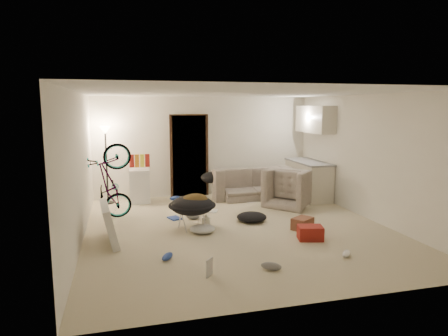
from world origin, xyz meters
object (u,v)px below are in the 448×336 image
object	(u,v)px
kitchen_counter	(308,180)
saucer_chair	(192,210)
tv_box	(109,223)
floor_lamp	(106,148)
armchair	(293,191)
mini_fridge	(140,186)
juicer	(206,221)
drink_case_a	(302,224)
drink_case_b	(310,233)
sofa	(249,186)
bicycle	(111,199)

from	to	relation	value
kitchen_counter	saucer_chair	xyz separation A→B (m)	(-3.26, -1.83, -0.07)
saucer_chair	tv_box	distance (m)	1.52
floor_lamp	armchair	bearing A→B (deg)	-16.99
mini_fridge	juicer	distance (m)	2.53
drink_case_a	drink_case_b	world-z (taller)	drink_case_b
floor_lamp	juicer	bearing A→B (deg)	-51.69
kitchen_counter	drink_case_b	distance (m)	3.28
sofa	tv_box	distance (m)	4.27
saucer_chair	drink_case_b	world-z (taller)	saucer_chair
sofa	juicer	distance (m)	2.67
drink_case_b	mini_fridge	bearing A→B (deg)	141.93
armchair	drink_case_b	size ratio (longest dim) A/B	2.39
juicer	mini_fridge	bearing A→B (deg)	116.40
tv_box	juicer	xyz separation A→B (m)	(1.76, 0.53, -0.23)
floor_lamp	drink_case_a	bearing A→B (deg)	-40.52
mini_fridge	juicer	bearing A→B (deg)	-59.96
mini_fridge	kitchen_counter	bearing A→B (deg)	-4.02
bicycle	kitchen_counter	bearing A→B (deg)	-86.30
tv_box	drink_case_a	distance (m)	3.45
kitchen_counter	bicycle	xyz separation A→B (m)	(-4.73, -0.80, -0.03)
armchair	tv_box	world-z (taller)	tv_box
kitchen_counter	juicer	size ratio (longest dim) A/B	6.31
bicycle	juicer	size ratio (longest dim) A/B	6.63
mini_fridge	drink_case_a	xyz separation A→B (m)	(2.80, -2.93, -0.28)
floor_lamp	juicer	size ratio (longest dim) A/B	7.61
floor_lamp	bicycle	distance (m)	1.71
bicycle	floor_lamp	bearing A→B (deg)	-1.99
armchair	bicycle	size ratio (longest dim) A/B	0.62
sofa	drink_case_b	distance (m)	3.39
kitchen_counter	sofa	xyz separation A→B (m)	(-1.40, 0.45, -0.15)
drink_case_a	juicer	distance (m)	1.81
sofa	mini_fridge	distance (m)	2.70
floor_lamp	juicer	distance (m)	3.23
floor_lamp	armchair	xyz separation A→B (m)	(4.14, -1.27, -0.99)
kitchen_counter	saucer_chair	distance (m)	3.74
floor_lamp	armchair	world-z (taller)	floor_lamp
tv_box	drink_case_b	size ratio (longest dim) A/B	2.43
armchair	juicer	bearing A→B (deg)	74.74
drink_case_b	juicer	distance (m)	1.99
sofa	saucer_chair	distance (m)	2.94
kitchen_counter	saucer_chair	size ratio (longest dim) A/B	1.71
mini_fridge	drink_case_b	world-z (taller)	mini_fridge
sofa	kitchen_counter	bearing A→B (deg)	159.83
floor_lamp	drink_case_a	world-z (taller)	floor_lamp
armchair	drink_case_b	distance (m)	2.44
mini_fridge	tv_box	distance (m)	2.85
bicycle	drink_case_a	distance (m)	3.80
kitchen_counter	tv_box	distance (m)	5.23
sofa	mini_fridge	world-z (taller)	mini_fridge
drink_case_b	bicycle	bearing A→B (deg)	161.65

